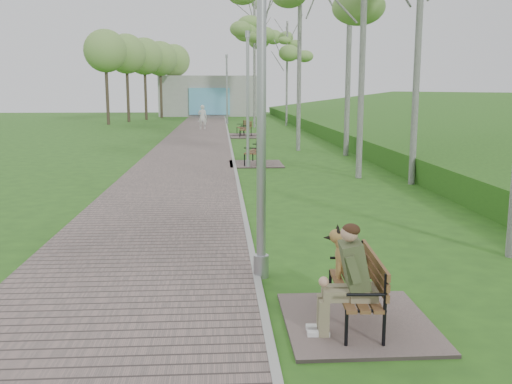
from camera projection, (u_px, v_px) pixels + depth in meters
ground at (254, 263)px, 8.78m from camera, size 120.00×120.00×0.00m
walkway at (196, 140)px, 29.78m from camera, size 3.50×67.00×0.04m
kerb at (229, 140)px, 29.89m from camera, size 0.10×67.00×0.05m
embankment at (464, 142)px, 29.17m from camera, size 14.00×70.00×1.60m
building_north at (210, 96)px, 58.40m from camera, size 10.00×5.20×4.00m
bench_main at (352, 292)px, 6.38m from camera, size 1.65×1.84×1.44m
bench_second at (255, 159)px, 20.28m from camera, size 1.86×2.07×1.14m
bench_third at (242, 132)px, 33.52m from camera, size 1.70×1.89×1.04m
bench_far at (246, 134)px, 31.92m from camera, size 1.77×1.97×1.09m
lamp_post_near at (261, 91)px, 7.66m from camera, size 0.22×0.22×5.59m
lamp_post_second at (248, 105)px, 19.12m from camera, size 0.18×0.18×4.54m
lamp_post_third at (227, 92)px, 43.94m from camera, size 0.20×0.20×5.28m
lamp_post_far at (227, 95)px, 58.82m from camera, size 0.17×0.17×4.43m
pedestrian_near at (202, 117)px, 38.00m from camera, size 0.63×0.44×1.64m
birch_mid_c at (261, 16)px, 32.33m from camera, size 2.53×2.53×8.62m
birch_far_b at (254, 24)px, 39.18m from camera, size 2.72×2.72×9.02m
birch_far_c at (287, 41)px, 41.25m from camera, size 2.34×2.34×7.79m
birch_distant_a at (258, 22)px, 48.19m from camera, size 2.67×2.67×10.50m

